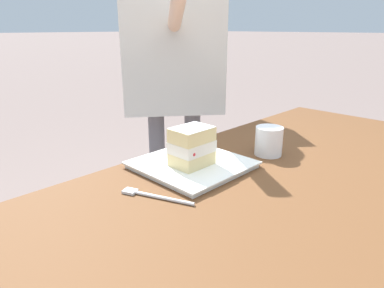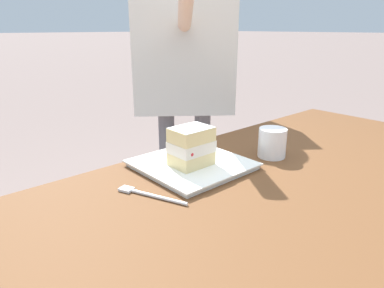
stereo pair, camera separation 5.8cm
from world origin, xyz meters
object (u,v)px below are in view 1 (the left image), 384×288
(patio_table, at_px, (303,239))
(dessert_plate, at_px, (192,165))
(coffee_cup, at_px, (269,141))
(diner_person, at_px, (173,53))
(cake_slice, at_px, (192,146))
(dessert_fork, at_px, (153,196))

(patio_table, relative_size, dessert_plate, 6.29)
(coffee_cup, relative_size, diner_person, 0.05)
(cake_slice, distance_m, dessert_fork, 0.18)
(patio_table, height_order, dessert_plate, dessert_plate)
(patio_table, height_order, cake_slice, cake_slice)
(dessert_plate, distance_m, diner_person, 0.69)
(coffee_cup, distance_m, diner_person, 0.65)
(dessert_plate, height_order, coffee_cup, coffee_cup)
(cake_slice, height_order, dessert_fork, cake_slice)
(patio_table, relative_size, diner_person, 1.07)
(patio_table, distance_m, coffee_cup, 0.31)
(diner_person, bearing_deg, cake_slice, -128.79)
(dessert_fork, xyz_separation_m, diner_person, (0.58, 0.56, 0.24))
(dessert_plate, xyz_separation_m, cake_slice, (-0.01, -0.01, 0.06))
(dessert_fork, height_order, diner_person, diner_person)
(dessert_plate, bearing_deg, cake_slice, -137.57)
(patio_table, distance_m, dessert_plate, 0.32)
(dessert_plate, bearing_deg, patio_table, -81.94)
(dessert_plate, relative_size, cake_slice, 2.58)
(dessert_plate, height_order, diner_person, diner_person)
(dessert_fork, distance_m, diner_person, 0.85)
(dessert_plate, height_order, cake_slice, cake_slice)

